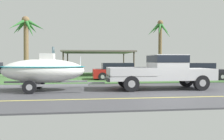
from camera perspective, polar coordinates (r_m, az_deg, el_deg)
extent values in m
cube|color=#424247|center=(11.72, 14.41, -5.44)|extent=(36.00, 8.00, 0.06)
cube|color=#3D6633|center=(22.27, 3.94, -1.65)|extent=(36.00, 14.00, 0.11)
cube|color=#DBCC4C|center=(10.09, 18.21, -6.55)|extent=(34.20, 0.12, 0.01)
cube|color=silver|center=(12.54, 11.99, -1.89)|extent=(5.68, 1.96, 0.22)
cube|color=silver|center=(13.34, 20.33, -0.44)|extent=(1.59, 1.96, 0.38)
cube|color=silver|center=(12.65, 13.72, 1.21)|extent=(1.71, 1.96, 1.14)
cube|color=black|center=(12.64, 13.73, 2.74)|extent=(1.73, 1.98, 0.38)
cube|color=gray|center=(12.09, 4.59, -1.38)|extent=(2.39, 1.96, 0.04)
cube|color=silver|center=(13.00, 3.75, -0.21)|extent=(2.39, 0.08, 0.45)
cube|color=silver|center=(11.16, 5.58, -0.64)|extent=(2.39, 0.08, 0.45)
cube|color=silver|center=(11.90, -0.85, -0.44)|extent=(0.08, 1.96, 0.45)
cube|color=#333338|center=(11.91, -1.33, -2.35)|extent=(0.12, 1.76, 0.16)
sphere|color=#B2B2B7|center=(11.90, -1.90, -2.11)|extent=(0.10, 0.10, 0.10)
cylinder|color=black|center=(14.11, 18.39, -2.43)|extent=(0.80, 0.28, 0.80)
cylinder|color=#9E9EA3|center=(14.11, 18.39, -2.43)|extent=(0.36, 0.29, 0.36)
cylinder|color=black|center=(12.57, 21.80, -3.04)|extent=(0.80, 0.28, 0.80)
cylinder|color=#9E9EA3|center=(12.57, 21.80, -3.04)|extent=(0.36, 0.29, 0.36)
cylinder|color=black|center=(12.94, 3.29, -2.73)|extent=(0.80, 0.28, 0.80)
cylinder|color=#9E9EA3|center=(12.94, 3.29, -2.73)|extent=(0.36, 0.29, 0.36)
cylinder|color=black|center=(11.25, 4.89, -3.50)|extent=(0.80, 0.28, 0.80)
cylinder|color=#9E9EA3|center=(11.25, 4.89, -3.50)|extent=(0.36, 0.29, 0.36)
cube|color=gray|center=(11.89, -4.07, -3.28)|extent=(0.90, 0.10, 0.08)
cube|color=gray|center=(13.00, -16.29, -2.89)|extent=(4.50, 0.12, 0.10)
cube|color=gray|center=(11.09, -17.89, -3.79)|extent=(4.50, 0.12, 0.10)
cylinder|color=black|center=(13.15, -18.19, -3.12)|extent=(0.64, 0.22, 0.64)
cylinder|color=#9E9EA3|center=(13.15, -18.19, -3.12)|extent=(0.29, 0.23, 0.29)
cylinder|color=black|center=(11.14, -20.22, -4.11)|extent=(0.64, 0.22, 0.64)
cylinder|color=#9E9EA3|center=(11.14, -20.22, -4.11)|extent=(0.29, 0.23, 0.29)
ellipsoid|color=white|center=(12.00, -17.06, -0.19)|extent=(4.18, 1.92, 1.21)
ellipsoid|color=teal|center=(11.99, -17.07, 0.82)|extent=(4.27, 1.96, 0.12)
cube|color=silver|center=(11.96, -16.11, 2.53)|extent=(0.70, 0.60, 0.65)
cube|color=slate|center=(11.93, -14.70, 4.83)|extent=(0.06, 0.56, 0.36)
cylinder|color=silver|center=(11.81, -8.05, 2.24)|extent=(0.04, 0.04, 0.50)
cube|color=black|center=(19.07, 21.14, -0.86)|extent=(4.34, 1.79, 0.70)
cube|color=black|center=(18.95, 20.59, 0.94)|extent=(2.43, 1.64, 0.50)
cylinder|color=black|center=(20.51, 23.70, -1.25)|extent=(0.66, 0.22, 0.66)
cylinder|color=#9E9EA3|center=(20.51, 23.70, -1.25)|extent=(0.30, 0.23, 0.30)
cylinder|color=black|center=(19.15, 26.17, -1.53)|extent=(0.66, 0.22, 0.66)
cylinder|color=#9E9EA3|center=(19.15, 26.17, -1.53)|extent=(0.30, 0.23, 0.30)
cylinder|color=black|center=(19.16, 16.10, -1.38)|extent=(0.66, 0.22, 0.66)
cylinder|color=#9E9EA3|center=(19.16, 16.10, -1.38)|extent=(0.30, 0.23, 0.30)
cylinder|color=black|center=(17.70, 18.16, -1.71)|extent=(0.66, 0.22, 0.66)
cylinder|color=#9E9EA3|center=(17.70, 18.16, -1.71)|extent=(0.30, 0.23, 0.30)
cube|color=#B21E19|center=(18.24, 1.99, -0.85)|extent=(4.37, 1.85, 0.70)
cube|color=black|center=(18.18, 1.31, 1.03)|extent=(2.45, 1.70, 0.50)
cylinder|color=black|center=(19.35, 5.94, -1.27)|extent=(0.66, 0.22, 0.66)
cylinder|color=#9E9EA3|center=(19.35, 5.94, -1.27)|extent=(0.30, 0.23, 0.30)
cylinder|color=black|center=(17.73, 7.17, -1.60)|extent=(0.66, 0.22, 0.66)
cylinder|color=#9E9EA3|center=(17.73, 7.17, -1.60)|extent=(0.30, 0.23, 0.30)
cylinder|color=black|center=(18.90, -2.87, -1.34)|extent=(0.66, 0.22, 0.66)
cylinder|color=#9E9EA3|center=(18.90, -2.87, -1.34)|extent=(0.30, 0.23, 0.30)
cylinder|color=black|center=(17.24, -2.45, -1.70)|extent=(0.66, 0.22, 0.66)
cylinder|color=#9E9EA3|center=(17.24, -2.45, -1.70)|extent=(0.30, 0.23, 0.30)
cylinder|color=#4C4238|center=(26.68, 3.00, 1.59)|extent=(0.14, 0.14, 2.39)
cylinder|color=#4C4238|center=(21.30, 5.60, 1.39)|extent=(0.14, 0.14, 2.39)
cylinder|color=#4C4238|center=(26.32, -11.23, 1.54)|extent=(0.14, 0.14, 2.39)
cylinder|color=#4C4238|center=(20.86, -12.29, 1.33)|extent=(0.14, 0.14, 2.39)
cube|color=#6B665B|center=(23.58, -3.72, 4.57)|extent=(7.07, 5.98, 0.14)
cylinder|color=brown|center=(24.70, 12.15, 5.21)|extent=(0.38, 0.40, 5.61)
cone|color=#387A38|center=(25.11, 13.20, 10.37)|extent=(1.18, 0.37, 1.25)
cone|color=#387A38|center=(25.50, 12.27, 9.77)|extent=(0.83, 1.45, 1.67)
cone|color=#387A38|center=(25.16, 11.26, 10.35)|extent=(0.99, 1.10, 1.28)
cone|color=#387A38|center=(24.67, 10.67, 10.20)|extent=(1.64, 0.39, 1.60)
cone|color=#387A38|center=(24.42, 12.04, 10.28)|extent=(0.91, 1.31, 1.56)
cone|color=#387A38|center=(24.40, 13.38, 9.87)|extent=(1.02, 1.61, 1.89)
sphere|color=brown|center=(25.00, 12.20, 11.65)|extent=(0.61, 0.61, 0.61)
cylinder|color=brown|center=(21.77, -21.02, 5.00)|extent=(0.42, 0.63, 5.24)
cone|color=#2D6B2D|center=(21.69, -18.99, 10.80)|extent=(1.90, 0.63, 1.22)
cone|color=#2D6B2D|center=(22.71, -19.87, 10.35)|extent=(1.04, 1.97, 1.30)
cone|color=#2D6B2D|center=(22.88, -22.11, 10.23)|extent=(1.59, 1.92, 1.28)
cone|color=#2D6B2D|center=(22.06, -22.48, 10.10)|extent=(1.36, 0.41, 1.50)
cone|color=#2D6B2D|center=(21.33, -22.93, 10.70)|extent=(1.32, 1.89, 1.30)
cone|color=#2D6B2D|center=(21.26, -20.28, 9.98)|extent=(1.36, 1.62, 1.86)
sphere|color=brown|center=(22.05, -21.12, 11.80)|extent=(0.68, 0.68, 0.68)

